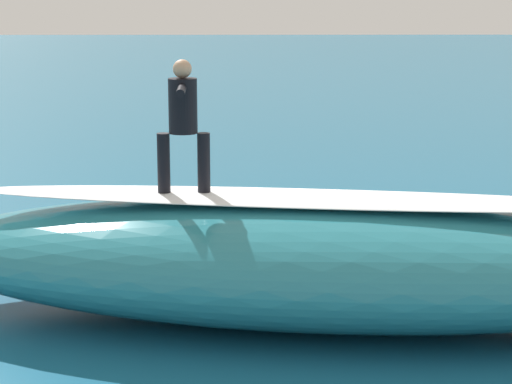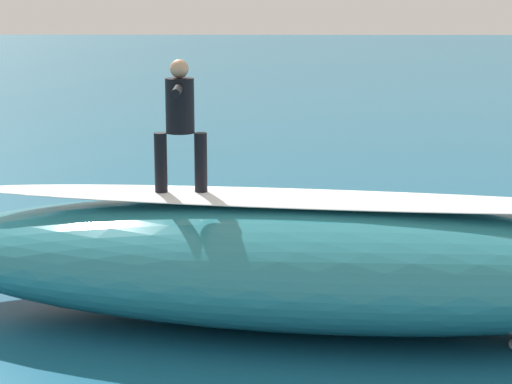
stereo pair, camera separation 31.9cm
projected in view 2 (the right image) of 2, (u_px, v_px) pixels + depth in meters
ground_plane at (245, 266)px, 14.48m from camera, size 120.00×120.00×0.00m
wave_crest at (304, 261)px, 12.07m from camera, size 10.26×4.41×1.51m
wave_foam_lip at (305, 199)px, 11.90m from camera, size 8.51×2.21×0.08m
surfboard_riding at (181, 195)px, 12.12m from camera, size 1.92×0.50×0.08m
surfer_riding at (180, 116)px, 11.91m from camera, size 0.65×1.55×1.64m
surfboard_paddling at (314, 244)px, 15.55m from camera, size 2.26×1.08×0.08m
surfer_paddling at (307, 234)px, 15.48m from camera, size 1.70×0.70×0.31m
foam_patch_near at (188, 226)px, 16.53m from camera, size 0.55×0.58×0.13m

